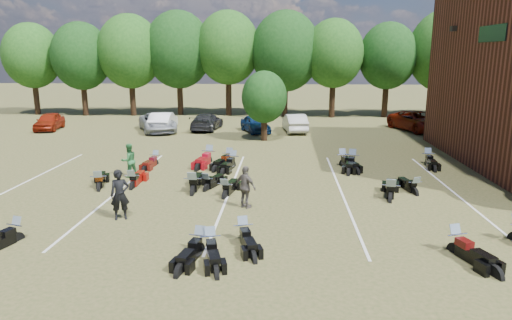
# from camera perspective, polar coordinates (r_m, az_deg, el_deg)

# --- Properties ---
(ground) EXTENTS (160.00, 160.00, 0.00)m
(ground) POSITION_cam_1_polar(r_m,az_deg,el_deg) (17.72, 5.32, -6.78)
(ground) COLOR brown
(ground) RESTS_ON ground
(car_0) EXTENTS (2.34, 4.31, 1.39)m
(car_0) POSITION_cam_1_polar(r_m,az_deg,el_deg) (40.99, -24.43, 4.43)
(car_0) COLOR maroon
(car_0) RESTS_ON ground
(car_1) EXTENTS (1.91, 4.72, 1.53)m
(car_1) POSITION_cam_1_polar(r_m,az_deg,el_deg) (37.55, -11.52, 4.75)
(car_1) COLOR silver
(car_1) RESTS_ON ground
(car_2) EXTENTS (4.37, 5.81, 1.47)m
(car_2) POSITION_cam_1_polar(r_m,az_deg,el_deg) (37.31, -12.22, 4.62)
(car_2) COLOR gray
(car_2) RESTS_ON ground
(car_3) EXTENTS (2.31, 4.78, 1.34)m
(car_3) POSITION_cam_1_polar(r_m,az_deg,el_deg) (37.55, -6.17, 4.79)
(car_3) COLOR black
(car_3) RESTS_ON ground
(car_4) EXTENTS (2.95, 4.23, 1.34)m
(car_4) POSITION_cam_1_polar(r_m,az_deg,el_deg) (36.14, -0.08, 4.55)
(car_4) COLOR navy
(car_4) RESTS_ON ground
(car_5) EXTENTS (2.09, 4.54, 1.44)m
(car_5) POSITION_cam_1_polar(r_m,az_deg,el_deg) (36.50, 4.86, 4.67)
(car_5) COLOR #AEADA9
(car_5) RESTS_ON ground
(car_6) EXTENTS (4.31, 6.18, 1.57)m
(car_6) POSITION_cam_1_polar(r_m,az_deg,el_deg) (38.95, 19.58, 4.58)
(car_6) COLOR #5B1005
(car_6) RESTS_ON ground
(car_7) EXTENTS (3.67, 5.69, 1.53)m
(car_7) POSITION_cam_1_polar(r_m,az_deg,el_deg) (40.57, 26.79, 4.22)
(car_7) COLOR #3E3E43
(car_7) RESTS_ON ground
(person_black) EXTENTS (0.81, 0.67, 1.89)m
(person_black) POSITION_cam_1_polar(r_m,az_deg,el_deg) (17.61, -16.65, -4.18)
(person_black) COLOR black
(person_black) RESTS_ON ground
(person_green) EXTENTS (1.04, 1.04, 1.70)m
(person_green) POSITION_cam_1_polar(r_m,az_deg,el_deg) (23.58, -15.60, -0.05)
(person_green) COLOR #286B35
(person_green) RESTS_ON ground
(person_grey) EXTENTS (1.06, 0.95, 1.73)m
(person_grey) POSITION_cam_1_polar(r_m,az_deg,el_deg) (18.12, -1.30, -3.41)
(person_grey) COLOR #4F4843
(person_grey) RESTS_ON ground
(motorcycle_1) EXTENTS (1.14, 2.14, 1.14)m
(motorcycle_1) POSITION_cam_1_polar(r_m,az_deg,el_deg) (17.18, -27.73, -8.94)
(motorcycle_1) COLOR black
(motorcycle_1) RESTS_ON ground
(motorcycle_2) EXTENTS (1.17, 2.18, 1.16)m
(motorcycle_2) POSITION_cam_1_polar(r_m,az_deg,el_deg) (14.43, -5.69, -11.55)
(motorcycle_2) COLOR black
(motorcycle_2) RESTS_ON ground
(motorcycle_3) EXTENTS (1.06, 2.18, 1.17)m
(motorcycle_3) POSITION_cam_1_polar(r_m,az_deg,el_deg) (14.53, -7.09, -11.40)
(motorcycle_3) COLOR black
(motorcycle_3) RESTS_ON ground
(motorcycle_4) EXTENTS (1.23, 2.18, 1.16)m
(motorcycle_4) POSITION_cam_1_polar(r_m,az_deg,el_deg) (15.24, -1.60, -10.10)
(motorcycle_4) COLOR black
(motorcycle_4) RESTS_ON ground
(motorcycle_5) EXTENTS (1.42, 2.36, 1.25)m
(motorcycle_5) POSITION_cam_1_polar(r_m,az_deg,el_deg) (15.67, 23.62, -10.59)
(motorcycle_5) COLOR black
(motorcycle_5) RESTS_ON ground
(motorcycle_7) EXTENTS (0.76, 2.23, 1.24)m
(motorcycle_7) POSITION_cam_1_polar(r_m,az_deg,el_deg) (21.74, -15.16, -3.44)
(motorcycle_7) COLOR maroon
(motorcycle_7) RESTS_ON ground
(motorcycle_8) EXTENTS (1.34, 2.41, 1.28)m
(motorcycle_8) POSITION_cam_1_polar(r_m,az_deg,el_deg) (21.94, -19.02, -3.55)
(motorcycle_8) COLOR black
(motorcycle_8) RESTS_ON ground
(motorcycle_9) EXTENTS (1.31, 2.17, 1.15)m
(motorcycle_9) POSITION_cam_1_polar(r_m,az_deg,el_deg) (20.79, -6.15, -3.79)
(motorcycle_9) COLOR black
(motorcycle_9) RESTS_ON ground
(motorcycle_10) EXTENTS (0.86, 2.54, 1.41)m
(motorcycle_10) POSITION_cam_1_polar(r_m,az_deg,el_deg) (20.36, -7.90, -4.21)
(motorcycle_10) COLOR black
(motorcycle_10) RESTS_ON ground
(motorcycle_11) EXTENTS (1.09, 2.25, 1.20)m
(motorcycle_11) POSITION_cam_1_polar(r_m,az_deg,el_deg) (19.71, -3.87, -4.69)
(motorcycle_11) COLOR black
(motorcycle_11) RESTS_ON ground
(motorcycle_12) EXTENTS (1.29, 2.55, 1.36)m
(motorcycle_12) POSITION_cam_1_polar(r_m,az_deg,el_deg) (20.03, 16.40, -4.92)
(motorcycle_12) COLOR black
(motorcycle_12) RESTS_ON ground
(motorcycle_13) EXTENTS (1.06, 2.12, 1.13)m
(motorcycle_13) POSITION_cam_1_polar(r_m,az_deg,el_deg) (21.28, 19.20, -4.07)
(motorcycle_13) COLOR black
(motorcycle_13) RESTS_ON ground
(motorcycle_14) EXTENTS (0.90, 2.12, 1.14)m
(motorcycle_14) POSITION_cam_1_polar(r_m,az_deg,el_deg) (26.02, -12.44, -0.60)
(motorcycle_14) COLOR #4F0F0B
(motorcycle_14) RESTS_ON ground
(motorcycle_15) EXTENTS (1.23, 2.61, 1.40)m
(motorcycle_15) POSITION_cam_1_polar(r_m,az_deg,el_deg) (26.06, -5.89, -0.34)
(motorcycle_15) COLOR maroon
(motorcycle_15) RESTS_ON ground
(motorcycle_16) EXTENTS (1.17, 2.38, 1.27)m
(motorcycle_16) POSITION_cam_1_polar(r_m,az_deg,el_deg) (24.94, -2.91, -0.89)
(motorcycle_16) COLOR black
(motorcycle_16) RESTS_ON ground
(motorcycle_17) EXTENTS (1.43, 2.44, 1.30)m
(motorcycle_17) POSITION_cam_1_polar(r_m,az_deg,el_deg) (25.55, -3.43, -0.56)
(motorcycle_17) COLOR black
(motorcycle_17) RESTS_ON ground
(motorcycle_18) EXTENTS (1.43, 2.52, 1.34)m
(motorcycle_18) POSITION_cam_1_polar(r_m,az_deg,el_deg) (25.58, 10.77, -0.75)
(motorcycle_18) COLOR black
(motorcycle_18) RESTS_ON ground
(motorcycle_19) EXTENTS (1.31, 2.54, 1.35)m
(motorcycle_19) POSITION_cam_1_polar(r_m,az_deg,el_deg) (25.52, 11.87, -0.84)
(motorcycle_19) COLOR black
(motorcycle_19) RESTS_ON ground
(motorcycle_20) EXTENTS (0.90, 2.31, 1.26)m
(motorcycle_20) POSITION_cam_1_polar(r_m,az_deg,el_deg) (27.32, 20.62, -0.50)
(motorcycle_20) COLOR black
(motorcycle_20) RESTS_ON ground
(tree_line) EXTENTS (56.00, 6.00, 9.79)m
(tree_line) POSITION_cam_1_polar(r_m,az_deg,el_deg) (45.67, 3.09, 13.39)
(tree_line) COLOR black
(tree_line) RESTS_ON ground
(young_tree_midfield) EXTENTS (3.20, 3.20, 4.70)m
(young_tree_midfield) POSITION_cam_1_polar(r_m,az_deg,el_deg) (32.33, 1.03, 7.87)
(young_tree_midfield) COLOR black
(young_tree_midfield) RESTS_ON ground
(parking_lines) EXTENTS (20.10, 14.00, 0.01)m
(parking_lines) POSITION_cam_1_polar(r_m,az_deg,el_deg) (20.69, -3.28, -3.80)
(parking_lines) COLOR silver
(parking_lines) RESTS_ON ground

